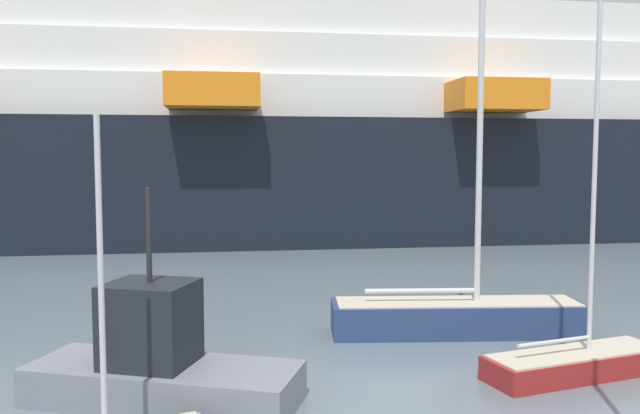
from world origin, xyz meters
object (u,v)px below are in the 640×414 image
object	(u,v)px
sailboat_1	(577,358)
sailboat_3	(457,313)
fishing_boat_1	(160,363)
cruise_ship	(92,133)

from	to	relation	value
sailboat_1	sailboat_3	size ratio (longest dim) A/B	0.81
sailboat_3	sailboat_1	bearing A→B (deg)	-62.44
fishing_boat_1	cruise_ship	xyz separation A→B (m)	(-8.22, 30.61, 5.88)
sailboat_1	fishing_boat_1	distance (m)	9.61
sailboat_1	sailboat_3	xyz separation A→B (m)	(-1.65, 3.83, 0.21)
sailboat_1	fishing_boat_1	world-z (taller)	sailboat_1
fishing_boat_1	cruise_ship	size ratio (longest dim) A/B	0.05
sailboat_3	cruise_ship	distance (m)	31.40
cruise_ship	sailboat_3	bearing A→B (deg)	-60.32
fishing_boat_1	cruise_ship	distance (m)	32.24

